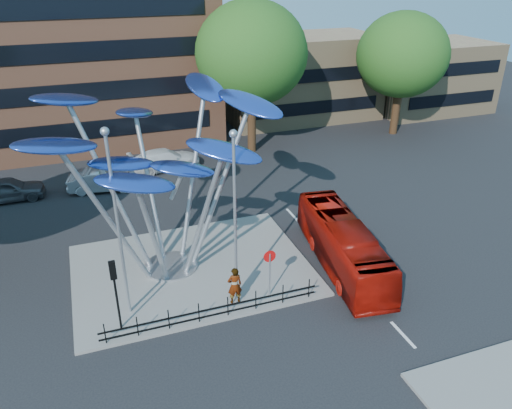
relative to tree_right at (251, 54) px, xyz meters
name	(u,v)px	position (x,y,z in m)	size (l,w,h in m)	color
ground	(247,340)	(-8.00, -22.00, -8.04)	(120.00, 120.00, 0.00)	black
traffic_island	(192,269)	(-9.00, -16.00, -7.96)	(12.00, 9.00, 0.15)	slate
low_building_near	(300,77)	(8.00, 8.00, -4.04)	(15.00, 8.00, 8.00)	tan
low_building_far	(429,76)	(22.00, 6.00, -4.54)	(12.00, 8.00, 7.00)	tan
tree_right	(251,54)	(0.00, 0.00, 0.00)	(8.80, 8.80, 12.11)	black
tree_far	(403,55)	(14.00, 0.00, -0.93)	(8.00, 8.00, 10.81)	black
leaf_sculpture	(158,145)	(-10.07, -15.32, -1.16)	(12.72, 9.54, 9.51)	#9EA0A5
street_lamp_left	(116,211)	(-12.50, -18.50, -2.68)	(0.36, 0.36, 8.80)	#9EA0A5
street_lamp_right	(235,203)	(-7.50, -19.00, -2.94)	(0.36, 0.36, 8.30)	#9EA0A5
traffic_light_island	(114,281)	(-13.00, -19.50, -5.42)	(0.28, 0.18, 3.42)	black
no_entry_sign_island	(270,265)	(-6.00, -19.48, -6.22)	(0.60, 0.10, 2.45)	#9EA0A5
pedestrian_railing_front	(214,311)	(-9.00, -20.30, -7.48)	(10.00, 0.06, 1.00)	black
red_bus	(343,244)	(-1.40, -18.20, -6.74)	(2.17, 9.29, 2.59)	#960F06
pedestrian	(235,285)	(-7.74, -19.50, -6.94)	(0.69, 0.46, 1.90)	gray
parked_car_left	(7,189)	(-18.66, -3.48, -7.23)	(1.91, 4.74, 1.61)	#47494F
parked_car_mid	(103,180)	(-12.47, -4.00, -7.25)	(1.66, 4.76, 1.57)	#ACADB3
parked_car_right	(165,159)	(-7.65, -1.54, -7.25)	(2.21, 5.43, 1.57)	silver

